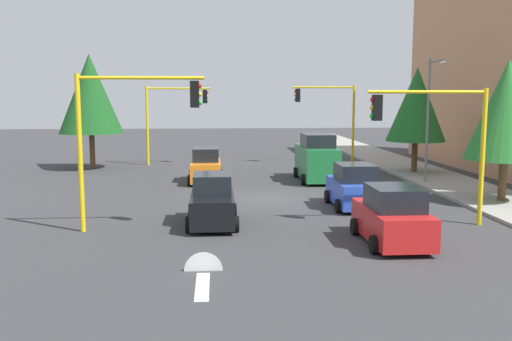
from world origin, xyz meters
name	(u,v)px	position (x,y,z in m)	size (l,w,h in m)	color
ground_plane	(270,199)	(0.00, 0.00, 0.00)	(120.00, 120.00, 0.00)	#353538
sidewalk_kerb	(440,180)	(-5.00, 10.50, 0.07)	(80.00, 4.00, 0.15)	gray
lane_arrow_near	(203,277)	(11.51, -3.00, 0.01)	(2.40, 1.10, 1.10)	silver
traffic_signal_near_left	(436,128)	(6.00, 5.63, 3.72)	(0.36, 4.59, 5.23)	yellow
traffic_signal_far_right	(172,109)	(-14.00, -5.69, 3.99)	(0.36, 4.59, 5.63)	yellow
traffic_signal_far_left	(329,108)	(-14.00, 5.70, 4.05)	(0.36, 4.59, 5.72)	yellow
traffic_signal_near_right	(130,121)	(6.00, -5.70, 4.05)	(0.36, 4.59, 5.73)	yellow
street_lamp_curbside	(431,107)	(-3.61, 9.20, 4.35)	(2.15, 0.28, 7.00)	slate
tree_roadside_near	(507,110)	(2.00, 10.50, 4.30)	(3.61, 3.61, 6.57)	brown
tree_roadside_mid	(416,105)	(-8.00, 10.00, 4.40)	(3.70, 3.70, 6.73)	brown
tree_opposite_side	(90,94)	(-12.00, -11.00, 5.08)	(4.24, 4.24, 7.75)	brown
delivery_van_green	(317,159)	(-5.61, 3.27, 1.28)	(4.80, 2.22, 2.77)	#1E7238
car_black	(212,202)	(5.26, -2.77, 0.89)	(3.73, 1.94, 1.98)	black
car_orange	(206,167)	(-5.52, -3.20, 0.90)	(3.77, 1.98, 1.98)	orange
car_blue	(354,188)	(2.35, 3.49, 0.90)	(3.67, 2.08, 1.98)	blue
car_red	(392,217)	(8.47, 3.26, 0.90)	(3.96, 2.10, 1.98)	red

